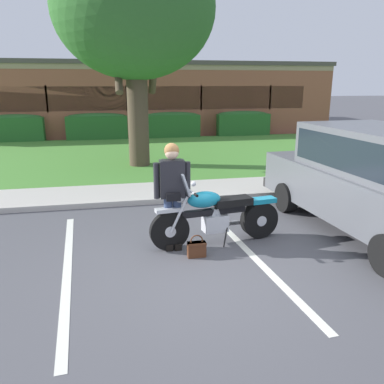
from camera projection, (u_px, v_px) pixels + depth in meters
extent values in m
plane|color=#4C4C51|center=(208.00, 262.00, 5.81)|extent=(140.00, 140.00, 0.00)
cube|color=#B7B2A8|center=(174.00, 199.00, 8.74)|extent=(60.00, 0.20, 0.12)
cube|color=#B7B2A8|center=(169.00, 190.00, 9.55)|extent=(60.00, 1.50, 0.08)
cube|color=#478433|center=(148.00, 154.00, 14.41)|extent=(60.00, 8.81, 0.06)
cube|color=silver|center=(67.00, 269.00, 5.60)|extent=(0.42, 4.40, 0.01)
cube|color=silver|center=(250.00, 252.00, 6.14)|extent=(0.42, 4.40, 0.01)
cylinder|color=black|center=(170.00, 231.00, 6.18)|extent=(0.65, 0.19, 0.64)
cylinder|color=silver|center=(170.00, 231.00, 6.18)|extent=(0.19, 0.14, 0.18)
cylinder|color=black|center=(259.00, 219.00, 6.69)|extent=(0.66, 0.27, 0.64)
cylinder|color=silver|center=(259.00, 219.00, 6.69)|extent=(0.20, 0.22, 0.18)
cube|color=silver|center=(169.00, 210.00, 6.08)|extent=(0.46, 0.20, 0.06)
cube|color=teal|center=(263.00, 200.00, 6.62)|extent=(0.46, 0.26, 0.08)
cylinder|color=silver|center=(179.00, 215.00, 6.07)|extent=(0.31, 0.09, 0.58)
cylinder|color=silver|center=(176.00, 212.00, 6.22)|extent=(0.31, 0.09, 0.58)
sphere|color=silver|center=(180.00, 197.00, 6.09)|extent=(0.17, 0.17, 0.17)
cylinder|color=silver|center=(188.00, 189.00, 6.10)|extent=(0.13, 0.72, 0.03)
cylinder|color=black|center=(196.00, 195.00, 5.77)|extent=(0.06, 0.11, 0.04)
cylinder|color=black|center=(181.00, 184.00, 6.43)|extent=(0.06, 0.11, 0.04)
sphere|color=silver|center=(193.00, 184.00, 5.78)|extent=(0.08, 0.08, 0.08)
sphere|color=silver|center=(181.00, 175.00, 6.32)|extent=(0.08, 0.08, 0.08)
cube|color=#B2BCC6|center=(183.00, 183.00, 6.05)|extent=(0.19, 0.38, 0.35)
cube|color=black|center=(214.00, 211.00, 6.35)|extent=(1.10, 0.25, 0.10)
ellipsoid|color=teal|center=(204.00, 199.00, 6.24)|extent=(0.60, 0.39, 0.26)
cube|color=black|center=(232.00, 201.00, 6.42)|extent=(0.67, 0.37, 0.12)
cube|color=silver|center=(215.00, 223.00, 6.42)|extent=(0.43, 0.29, 0.28)
cylinder|color=silver|center=(213.00, 214.00, 6.36)|extent=(0.19, 0.14, 0.21)
cylinder|color=silver|center=(217.00, 213.00, 6.38)|extent=(0.19, 0.14, 0.21)
cylinder|color=silver|center=(232.00, 223.00, 6.69)|extent=(0.61, 0.16, 0.08)
cylinder|color=silver|center=(242.00, 222.00, 6.75)|extent=(0.61, 0.16, 0.08)
cylinder|color=black|center=(225.00, 237.00, 6.37)|extent=(0.11, 0.13, 0.30)
cube|color=black|center=(178.00, 245.00, 6.31)|extent=(0.12, 0.24, 0.10)
cube|color=black|center=(169.00, 246.00, 6.28)|extent=(0.12, 0.24, 0.10)
cylinder|color=navy|center=(177.00, 223.00, 6.22)|extent=(0.14, 0.14, 0.86)
cylinder|color=navy|center=(168.00, 223.00, 6.20)|extent=(0.14, 0.14, 0.86)
cube|color=#232328|center=(172.00, 179.00, 6.02)|extent=(0.39, 0.23, 0.58)
cube|color=#232328|center=(172.00, 162.00, 5.94)|extent=(0.31, 0.21, 0.06)
sphere|color=beige|center=(172.00, 153.00, 5.91)|extent=(0.21, 0.21, 0.21)
sphere|color=olive|center=(172.00, 150.00, 5.91)|extent=(0.23, 0.23, 0.23)
cube|color=black|center=(173.00, 197.00, 5.96)|extent=(0.22, 0.11, 0.12)
cylinder|color=#232328|center=(187.00, 180.00, 6.06)|extent=(0.09, 0.09, 0.56)
cylinder|color=#232328|center=(157.00, 181.00, 5.98)|extent=(0.09, 0.09, 0.56)
cube|color=#562D19|center=(197.00, 249.00, 5.97)|extent=(0.28, 0.12, 0.24)
cube|color=#562D19|center=(197.00, 244.00, 5.94)|extent=(0.28, 0.13, 0.04)
torus|color=#562D19|center=(197.00, 241.00, 5.93)|extent=(0.20, 0.02, 0.20)
cube|color=#515459|center=(374.00, 194.00, 6.82)|extent=(2.19, 4.81, 0.80)
cube|color=black|center=(343.00, 154.00, 6.26)|extent=(0.21, 2.72, 0.55)
cube|color=black|center=(341.00, 143.00, 7.63)|extent=(1.57, 0.33, 0.51)
cube|color=black|center=(302.00, 180.00, 9.13)|extent=(1.90, 0.22, 0.20)
cylinder|color=black|center=(286.00, 197.00, 8.06)|extent=(0.28, 0.61, 0.60)
cylinder|color=black|center=(360.00, 191.00, 8.51)|extent=(0.28, 0.61, 0.60)
cylinder|color=#4C3D2D|center=(138.00, 121.00, 12.08)|extent=(0.64, 0.64, 2.88)
ellipsoid|color=#2D6628|center=(134.00, 8.00, 11.22)|extent=(4.71, 4.71, 4.00)
cylinder|color=#4C3D2D|center=(153.00, 73.00, 11.80)|extent=(0.22, 1.17, 1.25)
cylinder|color=#4C3D2D|center=(118.00, 69.00, 11.56)|extent=(0.22, 1.26, 1.48)
cube|color=#286028|center=(16.00, 130.00, 17.55)|extent=(2.43, 0.90, 1.10)
ellipsoid|color=#286028|center=(15.00, 117.00, 17.40)|extent=(2.31, 0.84, 0.28)
cube|color=#286028|center=(97.00, 128.00, 18.24)|extent=(2.77, 0.90, 1.10)
ellipsoid|color=#286028|center=(97.00, 116.00, 18.10)|extent=(2.64, 0.84, 0.28)
cube|color=#286028|center=(172.00, 126.00, 18.94)|extent=(2.59, 0.90, 1.10)
ellipsoid|color=#286028|center=(172.00, 115.00, 18.79)|extent=(2.46, 0.84, 0.28)
cube|color=#286028|center=(242.00, 125.00, 19.63)|extent=(2.64, 0.90, 1.10)
ellipsoid|color=#286028|center=(243.00, 114.00, 19.48)|extent=(2.50, 0.84, 0.28)
cube|color=#93513D|center=(123.00, 98.00, 23.62)|extent=(21.03, 11.25, 3.42)
cube|color=#998466|center=(125.00, 67.00, 17.93)|extent=(21.03, 0.10, 0.24)
cube|color=#4C4742|center=(121.00, 67.00, 23.13)|extent=(21.24, 11.36, 0.20)
cube|color=#1E282D|center=(127.00, 98.00, 18.30)|extent=(17.88, 0.06, 1.10)
cube|color=#93513D|center=(47.00, 99.00, 17.59)|extent=(0.08, 0.04, 1.20)
cube|color=#93513D|center=(127.00, 98.00, 18.29)|extent=(0.08, 0.04, 1.20)
cube|color=#93513D|center=(201.00, 98.00, 18.99)|extent=(0.08, 0.04, 1.20)
cube|color=#93513D|center=(270.00, 97.00, 19.68)|extent=(0.08, 0.04, 1.20)
cube|color=#473323|center=(213.00, 115.00, 19.35)|extent=(1.00, 0.08, 2.10)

